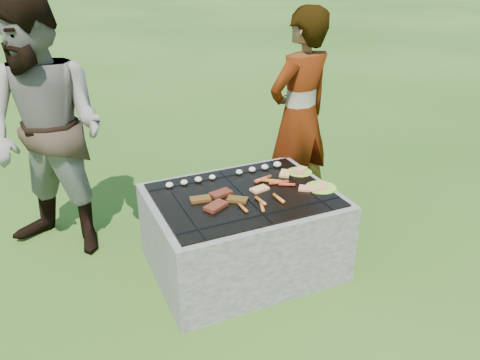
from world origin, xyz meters
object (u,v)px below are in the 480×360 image
at_px(fire_pit, 243,234).
at_px(cook, 299,116).
at_px(bystander, 47,132).
at_px(plate_far, 300,172).
at_px(plate_near, 321,188).

height_order(fire_pit, cook, cook).
bearing_deg(fire_pit, bystander, 144.98).
bearing_deg(plate_far, bystander, 159.07).
distance_m(plate_far, bystander, 1.91).
relative_size(fire_pit, plate_far, 6.14).
bearing_deg(fire_pit, cook, 36.92).
bearing_deg(plate_near, plate_far, 89.73).
height_order(fire_pit, plate_far, plate_far).
bearing_deg(cook, plate_near, 56.48).
height_order(plate_near, cook, cook).
height_order(fire_pit, plate_near, plate_near).
bearing_deg(cook, fire_pit, 21.90).
distance_m(fire_pit, plate_far, 0.67).
relative_size(fire_pit, bystander, 0.66).
relative_size(plate_far, bystander, 0.11).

